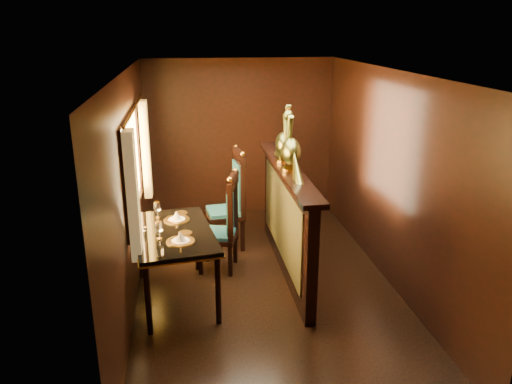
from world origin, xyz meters
TOP-DOWN VIEW (x-y plane):
  - ground at (0.00, 0.00)m, footprint 5.00×5.00m
  - room_shell at (-0.09, 0.02)m, footprint 3.04×5.04m
  - partition at (0.32, 0.30)m, footprint 0.26×2.70m
  - dining_table at (-1.05, -0.22)m, footprint 1.04×1.51m
  - chair_left at (-0.41, 0.42)m, footprint 0.57×0.59m
  - chair_right at (-0.25, 1.13)m, footprint 0.56×0.58m
  - peacock_left at (0.33, 0.13)m, footprint 0.23×0.62m
  - peacock_right at (0.33, 0.53)m, footprint 0.23×0.60m

SIDE VIEW (x-z plane):
  - ground at x=0.00m, z-range 0.00..0.00m
  - chair_left at x=-0.41m, z-range 0.03..1.32m
  - partition at x=0.32m, z-range 0.03..1.39m
  - chair_right at x=-0.25m, z-range 0.03..1.44m
  - dining_table at x=-1.05m, z-range 0.24..1.27m
  - room_shell at x=-0.09m, z-range 0.32..2.84m
  - peacock_right at x=0.33m, z-range 1.36..2.07m
  - peacock_left at x=0.33m, z-range 1.36..2.10m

